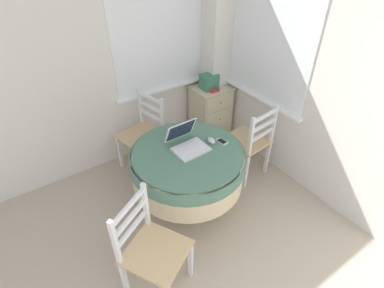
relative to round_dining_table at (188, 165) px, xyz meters
name	(u,v)px	position (x,y,z in m)	size (l,w,h in m)	color
corner_room_shell	(237,88)	(0.43, -0.10, 0.71)	(4.19, 5.26, 2.55)	silver
round_dining_table	(188,165)	(0.00, 0.00, 0.00)	(1.06, 1.06, 0.72)	#4C3D2D
laptop	(187,143)	(0.04, 0.06, 0.21)	(0.31, 0.34, 0.23)	silver
computer_mouse	(211,141)	(0.26, -0.01, 0.18)	(0.06, 0.09, 0.05)	silver
cell_phone	(222,142)	(0.35, -0.06, 0.16)	(0.08, 0.12, 0.01)	#B2B7BC
dining_chair_near_back_window	(143,133)	(-0.04, 0.86, -0.12)	(0.52, 0.51, 0.89)	tan
dining_chair_near_right_window	(249,142)	(0.85, 0.06, -0.12)	(0.47, 0.47, 0.89)	tan
dining_chair_camera_near	(151,249)	(-0.67, -0.52, -0.12)	(0.58, 0.58, 0.89)	tan
corner_cabinet	(210,112)	(0.96, 0.92, -0.20)	(0.47, 0.41, 0.72)	beige
storage_box	(209,81)	(0.92, 0.91, 0.25)	(0.20, 0.16, 0.18)	#387A5B
book_on_cabinet	(209,88)	(0.92, 0.90, 0.17)	(0.12, 0.26, 0.02)	#BC3338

